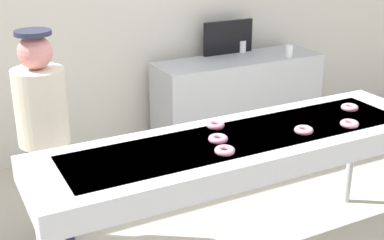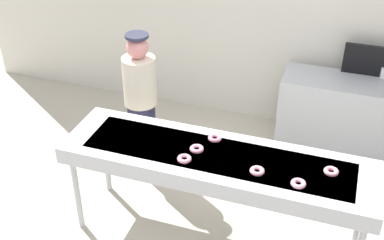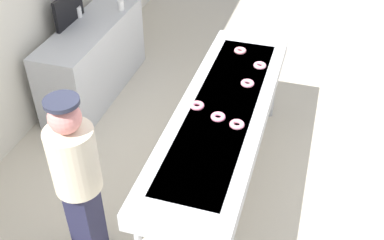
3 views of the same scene
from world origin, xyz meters
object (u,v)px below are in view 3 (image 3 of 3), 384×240
(strawberry_donut_0, at_px, (218,117))
(strawberry_donut_1, at_px, (237,124))
(strawberry_donut_4, at_px, (260,65))
(strawberry_donut_5, at_px, (197,106))
(prep_counter, at_px, (94,60))
(paper_cup_0, at_px, (121,5))
(worker_baker, at_px, (78,177))
(paper_cup_1, at_px, (78,12))
(menu_display, at_px, (68,9))
(strawberry_donut_2, at_px, (247,83))
(strawberry_donut_3, at_px, (240,51))
(fryer_conveyor, at_px, (223,114))

(strawberry_donut_0, distance_m, strawberry_donut_1, 0.18)
(strawberry_donut_0, bearing_deg, strawberry_donut_4, -11.70)
(strawberry_donut_5, bearing_deg, strawberry_donut_1, -112.04)
(strawberry_donut_5, xyz_separation_m, prep_counter, (1.22, 1.64, -0.52))
(strawberry_donut_5, bearing_deg, paper_cup_0, 40.44)
(worker_baker, bearing_deg, paper_cup_1, -161.77)
(paper_cup_0, bearing_deg, menu_display, 139.84)
(strawberry_donut_2, height_order, paper_cup_0, paper_cup_0)
(prep_counter, bearing_deg, strawberry_donut_4, -101.80)
(strawberry_donut_3, relative_size, paper_cup_1, 0.99)
(strawberry_donut_4, relative_size, menu_display, 0.21)
(strawberry_donut_2, relative_size, menu_display, 0.21)
(strawberry_donut_2, distance_m, strawberry_donut_5, 0.57)
(strawberry_donut_1, xyz_separation_m, paper_cup_1, (1.54, 2.22, -0.01))
(strawberry_donut_5, relative_size, prep_counter, 0.07)
(prep_counter, height_order, paper_cup_0, paper_cup_0)
(strawberry_donut_0, bearing_deg, worker_baker, 137.86)
(strawberry_donut_0, bearing_deg, strawberry_donut_5, 63.88)
(strawberry_donut_1, relative_size, strawberry_donut_3, 1.00)
(strawberry_donut_4, bearing_deg, fryer_conveyor, 165.75)
(strawberry_donut_0, relative_size, strawberry_donut_3, 1.00)
(worker_baker, bearing_deg, prep_counter, -164.31)
(strawberry_donut_5, bearing_deg, strawberry_donut_0, -116.12)
(strawberry_donut_2, distance_m, paper_cup_1, 2.38)
(strawberry_donut_0, height_order, strawberry_donut_3, same)
(strawberry_donut_1, distance_m, paper_cup_1, 2.70)
(paper_cup_0, bearing_deg, strawberry_donut_1, -135.44)
(paper_cup_0, bearing_deg, strawberry_donut_3, -113.11)
(strawberry_donut_0, distance_m, strawberry_donut_5, 0.23)
(strawberry_donut_4, relative_size, paper_cup_1, 0.99)
(strawberry_donut_0, xyz_separation_m, strawberry_donut_4, (0.89, -0.19, 0.00))
(strawberry_donut_5, distance_m, paper_cup_1, 2.31)
(strawberry_donut_2, height_order, menu_display, menu_display)
(strawberry_donut_5, relative_size, worker_baker, 0.08)
(strawberry_donut_3, height_order, prep_counter, strawberry_donut_3)
(fryer_conveyor, relative_size, strawberry_donut_4, 22.31)
(paper_cup_1, height_order, menu_display, menu_display)
(strawberry_donut_4, bearing_deg, strawberry_donut_1, 179.20)
(strawberry_donut_2, relative_size, worker_baker, 0.08)
(strawberry_donut_5, relative_size, paper_cup_0, 0.99)
(strawberry_donut_0, distance_m, menu_display, 2.45)
(strawberry_donut_2, distance_m, menu_display, 2.33)
(strawberry_donut_3, bearing_deg, menu_display, 84.40)
(worker_baker, distance_m, menu_display, 2.55)
(strawberry_donut_4, height_order, worker_baker, worker_baker)
(strawberry_donut_3, relative_size, menu_display, 0.21)
(paper_cup_0, xyz_separation_m, paper_cup_1, (-0.31, 0.40, 0.00))
(strawberry_donut_1, distance_m, worker_baker, 1.29)
(fryer_conveyor, height_order, paper_cup_0, paper_cup_0)
(prep_counter, bearing_deg, menu_display, 90.00)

